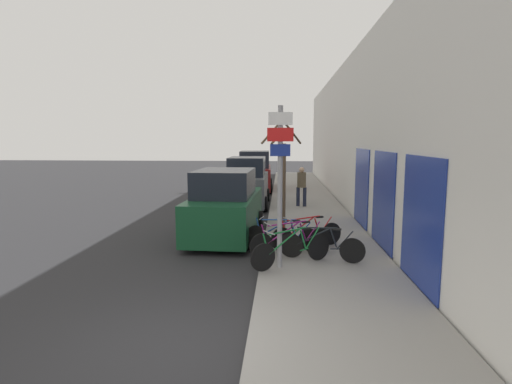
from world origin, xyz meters
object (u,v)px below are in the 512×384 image
bicycle_0 (292,250)px  street_tree (283,179)px  bicycle_2 (291,240)px  signpost (280,180)px  bicycle_4 (307,234)px  pedestrian_near (302,184)px  bicycle_1 (321,246)px  traffic_light (280,140)px  parked_car_1 (247,184)px  parked_car_2 (255,173)px  bicycle_3 (283,236)px  parked_car_0 (225,207)px

bicycle_0 → street_tree: bearing=-31.5°
street_tree → bicycle_2: bearing=-85.4°
signpost → bicycle_4: size_ratio=1.88×
bicycle_0 → pedestrian_near: bearing=-39.1°
bicycle_4 → pedestrian_near: bearing=-28.2°
bicycle_0 → bicycle_2: 0.88m
bicycle_1 → traffic_light: 13.40m
bicycle_2 → parked_car_1: parked_car_1 is taller
bicycle_0 → bicycle_4: size_ratio=0.95×
bicycle_1 → pedestrian_near: pedestrian_near is taller
bicycle_1 → street_tree: bearing=31.3°
parked_car_2 → street_tree: (1.63, -11.14, 0.74)m
bicycle_1 → street_tree: street_tree is taller
bicycle_3 → bicycle_4: 0.68m
parked_car_2 → signpost: bearing=-86.0°
parked_car_2 → bicycle_2: bearing=-84.3°
parked_car_1 → street_tree: (1.61, -5.59, 0.78)m
signpost → bicycle_3: signpost is taller
bicycle_2 → bicycle_4: same height
bicycle_1 → traffic_light: traffic_light is taller
parked_car_0 → parked_car_1: 5.97m
bicycle_3 → signpost: bearing=-171.2°
bicycle_1 → parked_car_1: bearing=31.0°
parked_car_0 → traffic_light: traffic_light is taller
bicycle_1 → parked_car_1: size_ratio=0.46×
bicycle_0 → parked_car_0: bearing=-2.8°
signpost → traffic_light: (-0.06, 13.69, 0.87)m
signpost → parked_car_2: bearing=96.0°
parked_car_2 → traffic_light: bearing=-39.2°
bicycle_0 → parked_car_0: 3.78m
parked_car_2 → traffic_light: size_ratio=1.03×
parked_car_1 → street_tree: bearing=-74.1°
bicycle_0 → pedestrian_near: pedestrian_near is taller
parked_car_0 → bicycle_3: bearing=-42.8°
signpost → parked_car_1: signpost is taller
bicycle_2 → parked_car_1: 8.49m
bicycle_0 → bicycle_3: size_ratio=0.91×
bicycle_2 → traffic_light: size_ratio=0.46×
bicycle_4 → parked_car_1: (-2.27, 7.59, 0.51)m
bicycle_1 → pedestrian_near: bearing=15.4°
bicycle_0 → bicycle_1: 0.84m
bicycle_0 → bicycle_4: bearing=-50.8°
bicycle_1 → parked_car_2: (-2.56, 14.25, 0.55)m
street_tree → bicycle_0: bearing=-86.6°
parked_car_1 → traffic_light: size_ratio=0.99×
bicycle_2 → bicycle_3: (-0.22, 0.52, -0.01)m
bicycle_4 → parked_car_2: (-2.29, 13.13, 0.55)m
parked_car_0 → parked_car_1: size_ratio=1.02×
signpost → parked_car_0: size_ratio=0.81×
traffic_light → bicycle_3: bearing=-89.4°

